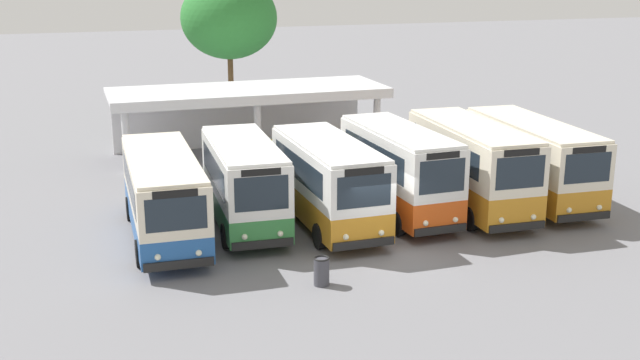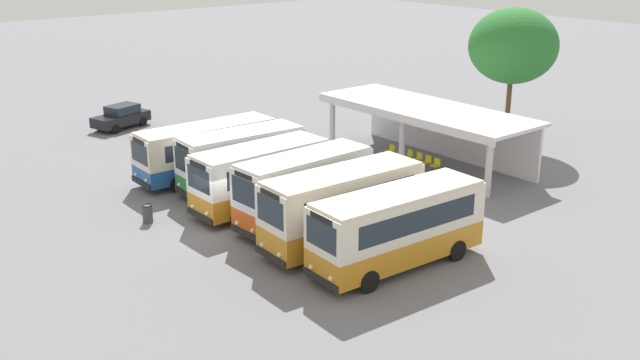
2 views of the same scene
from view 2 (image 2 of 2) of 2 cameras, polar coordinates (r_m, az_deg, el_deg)
The scene contains 17 objects.
ground_plane at distance 34.47m, azimuth -8.17°, elevation -3.86°, with size 180.00×180.00×0.00m, color slate.
city_bus_nearest_orange at distance 41.26m, azimuth -8.78°, elevation 2.42°, with size 2.55×8.15×3.03m.
city_bus_second_in_row at distance 38.97m, azimuth -6.11°, elevation 1.70°, with size 2.56×6.94×3.22m.
city_bus_middle_cream at distance 36.16m, azimuth -4.62°, elevation 0.39°, with size 2.49×7.19×3.23m.
city_bus_fourth_amber at distance 34.06m, azimuth -1.24°, elevation -0.55°, with size 2.41×7.01×3.43m.
city_bus_fifth_blue at distance 31.77m, azimuth 1.76°, elevation -1.99°, with size 2.62×7.67×3.45m.
city_bus_far_end_green at distance 30.03m, azimuth 6.04°, elevation -3.53°, with size 2.68×7.98×3.28m.
parked_car_flank at distance 53.39m, azimuth -15.16°, elevation 4.78°, with size 2.87×4.38×1.62m.
terminal_canopy at distance 44.15m, azimuth 8.70°, elevation 4.72°, with size 13.75×4.83×3.40m.
waiting_chair_end_by_column at distance 44.84m, azimuth 5.51°, elevation 2.33°, with size 0.46×0.46×0.86m.
waiting_chair_second_from_end at distance 44.40m, azimuth 6.25°, elevation 2.14°, with size 0.46×0.46×0.86m.
waiting_chair_middle_seat at distance 43.87m, azimuth 6.88°, elevation 1.91°, with size 0.46×0.46×0.86m.
waiting_chair_fourth_seat at distance 43.43m, azimuth 7.62°, elevation 1.70°, with size 0.46×0.46×0.86m.
waiting_chair_fifth_seat at distance 42.93m, azimuth 8.29°, elevation 1.47°, with size 0.46×0.46×0.86m.
waiting_chair_far_end_seat at distance 42.42m, azimuth 8.98°, elevation 1.22°, with size 0.46×0.46×0.86m.
roadside_tree_behind_canopy at distance 48.04m, azimuth 14.75°, elevation 10.02°, with size 5.55×5.55×8.71m.
litter_bin_apron at distance 35.77m, azimuth -13.24°, elevation -2.54°, with size 0.49×0.49×0.90m.
Camera 2 is at (27.42, -16.21, 13.17)m, focal length 41.26 mm.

